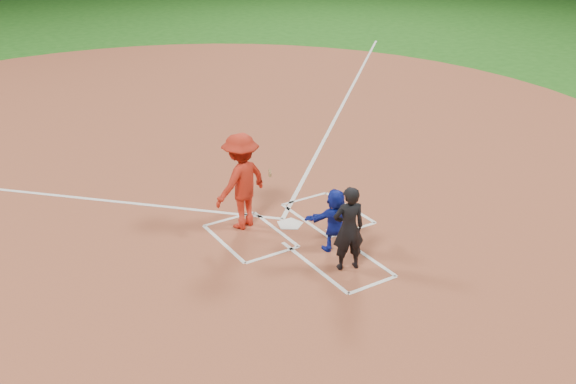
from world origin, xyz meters
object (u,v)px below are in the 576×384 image
catcher (335,220)px  umpire (349,228)px  home_plate (290,224)px  batter_at_plate (241,181)px

catcher → umpire: size_ratio=0.77×
umpire → catcher: bearing=-90.7°
home_plate → catcher: catcher is taller
catcher → umpire: umpire is taller
batter_at_plate → home_plate: bearing=-29.1°
umpire → batter_at_plate: bearing=-55.0°
catcher → batter_at_plate: bearing=-46.3°
home_plate → umpire: 2.22m
home_plate → umpire: size_ratio=0.36×
umpire → batter_at_plate: (-0.85, 2.56, 0.20)m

